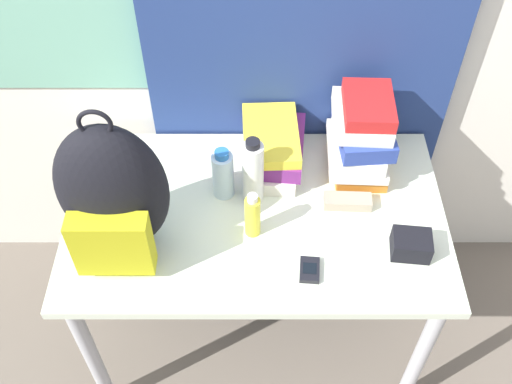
% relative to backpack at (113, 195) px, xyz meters
% --- Properties ---
extents(desk, '(1.19, 0.72, 0.73)m').
position_rel_backpack_xyz_m(desk, '(0.39, 0.12, -0.32)').
color(desk, silver).
rests_on(desk, ground_plane).
extents(backpack, '(0.31, 0.25, 0.52)m').
position_rel_backpack_xyz_m(backpack, '(0.00, 0.00, 0.00)').
color(backpack, black).
rests_on(backpack, desk).
extents(book_stack_left, '(0.22, 0.30, 0.15)m').
position_rel_backpack_xyz_m(book_stack_left, '(0.45, 0.33, -0.14)').
color(book_stack_left, silver).
rests_on(book_stack_left, desk).
extents(book_stack_center, '(0.20, 0.29, 0.29)m').
position_rel_backpack_xyz_m(book_stack_center, '(0.73, 0.33, -0.09)').
color(book_stack_center, orange).
rests_on(book_stack_center, desk).
extents(water_bottle, '(0.07, 0.07, 0.19)m').
position_rel_backpack_xyz_m(water_bottle, '(0.29, 0.20, -0.13)').
color(water_bottle, silver).
rests_on(water_bottle, desk).
extents(sports_bottle, '(0.07, 0.07, 0.25)m').
position_rel_backpack_xyz_m(sports_bottle, '(0.39, 0.18, -0.10)').
color(sports_bottle, white).
rests_on(sports_bottle, desk).
extents(sunscreen_bottle, '(0.05, 0.05, 0.17)m').
position_rel_backpack_xyz_m(sunscreen_bottle, '(0.38, 0.04, -0.14)').
color(sunscreen_bottle, yellow).
rests_on(sunscreen_bottle, desk).
extents(cell_phone, '(0.06, 0.09, 0.02)m').
position_rel_backpack_xyz_m(cell_phone, '(0.55, -0.10, -0.21)').
color(cell_phone, black).
rests_on(cell_phone, desk).
extents(sunglasses_case, '(0.15, 0.06, 0.04)m').
position_rel_backpack_xyz_m(sunglasses_case, '(0.68, 0.15, -0.20)').
color(sunglasses_case, gray).
rests_on(sunglasses_case, desk).
extents(camera_pouch, '(0.12, 0.10, 0.07)m').
position_rel_backpack_xyz_m(camera_pouch, '(0.85, -0.03, -0.19)').
color(camera_pouch, black).
rests_on(camera_pouch, desk).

